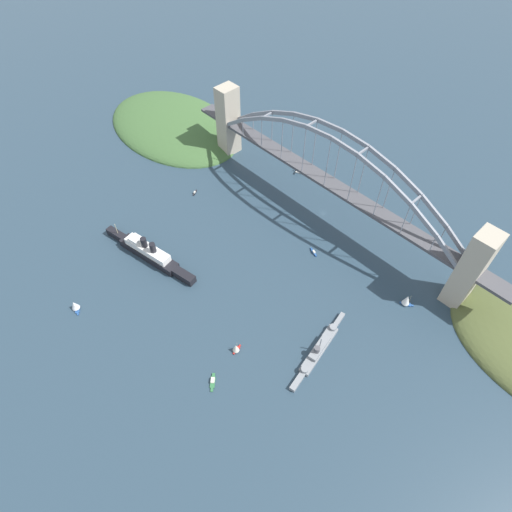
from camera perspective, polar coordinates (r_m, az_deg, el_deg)
The scene contains 12 objects.
ground_plane at distance 366.68m, azimuth 9.13°, elevation 5.81°, with size 1400.00×1400.00×0.00m, color #283D4C.
harbor_arch_bridge at distance 343.58m, azimuth 9.85°, elevation 9.98°, with size 305.25×17.96×79.01m.
headland_east_shore at distance 470.88m, azimuth -10.66°, elevation 16.77°, with size 163.41×109.85×21.89m.
ocean_liner at distance 334.31m, azimuth -14.28°, elevation 0.45°, with size 89.89×23.29×19.91m.
naval_cruiser at distance 284.31m, azimuth 8.46°, elevation -12.39°, with size 16.28×66.42×15.66m.
seaplane_taxiing_near_bridge at distance 403.74m, azimuth 5.81°, elevation 11.45°, with size 8.35×10.28×4.76m.
small_boat_0 at distance 275.19m, azimuth -5.87°, elevation -16.52°, with size 9.63×9.91×2.17m.
small_boat_1 at distance 333.71m, azimuth 7.79°, elevation 0.54°, with size 9.14×4.33×2.26m.
small_boat_2 at distance 322.63m, azimuth -23.29°, elevation -6.14°, with size 9.91×6.87×9.07m.
small_boat_3 at distance 383.71m, azimuth -8.27°, elevation 8.47°, with size 4.77×7.30×2.02m.
small_boat_4 at distance 316.43m, azimuth 19.70°, elevation -5.61°, with size 9.25×7.18×11.05m.
small_boat_5 at distance 280.51m, azimuth -2.73°, elevation -12.31°, with size 5.24×7.96×8.52m.
Camera 1 is at (-148.31, 221.12, 252.12)m, focal length 29.61 mm.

